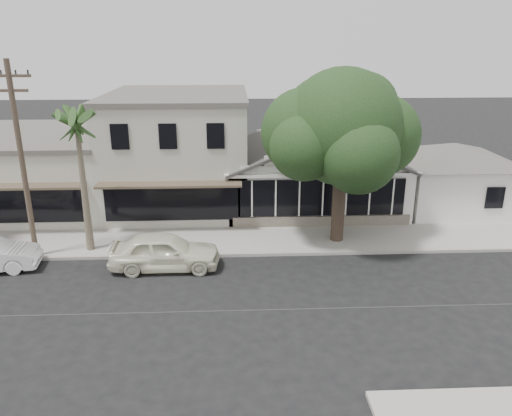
{
  "coord_description": "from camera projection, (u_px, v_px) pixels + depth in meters",
  "views": [
    {
      "loc": [
        0.3,
        -16.62,
        9.78
      ],
      "look_at": [
        1.33,
        6.0,
        2.05
      ],
      "focal_mm": 35.0,
      "sensor_mm": 36.0,
      "label": 1
    }
  ],
  "objects": [
    {
      "name": "ground",
      "position": [
        228.0,
        311.0,
        18.86
      ],
      "size": [
        140.0,
        140.0,
        0.0
      ],
      "primitive_type": "plane",
      "color": "black",
      "rests_on": "ground"
    },
    {
      "name": "sidewalk_north",
      "position": [
        69.0,
        243.0,
        24.87
      ],
      "size": [
        90.0,
        3.5,
        0.15
      ],
      "primitive_type": "cube",
      "color": "#9E9991",
      "rests_on": "ground"
    },
    {
      "name": "corner_shop",
      "position": [
        312.0,
        164.0,
        30.03
      ],
      "size": [
        10.4,
        8.6,
        5.1
      ],
      "color": "white",
      "rests_on": "ground"
    },
    {
      "name": "side_cottage",
      "position": [
        450.0,
        184.0,
        29.82
      ],
      "size": [
        6.0,
        6.0,
        3.0
      ],
      "primitive_type": "cube",
      "color": "white",
      "rests_on": "ground"
    },
    {
      "name": "row_building_near",
      "position": [
        180.0,
        151.0,
        30.45
      ],
      "size": [
        8.0,
        10.0,
        6.5
      ],
      "primitive_type": "cube",
      "color": "#B8B5A6",
      "rests_on": "ground"
    },
    {
      "name": "row_building_midnear",
      "position": [
        32.0,
        171.0,
        30.43
      ],
      "size": [
        10.0,
        10.0,
        4.2
      ],
      "primitive_type": "cube",
      "color": "beige",
      "rests_on": "ground"
    },
    {
      "name": "utility_pole",
      "position": [
        22.0,
        158.0,
        21.84
      ],
      "size": [
        1.8,
        0.24,
        9.0
      ],
      "color": "brown",
      "rests_on": "ground"
    },
    {
      "name": "car_0",
      "position": [
        165.0,
        251.0,
        22.1
      ],
      "size": [
        4.86,
        1.97,
        1.65
      ],
      "primitive_type": "imported",
      "rotation": [
        0.0,
        0.0,
        1.58
      ],
      "color": "white",
      "rests_on": "ground"
    },
    {
      "name": "shade_tree",
      "position": [
        340.0,
        130.0,
        23.64
      ],
      "size": [
        7.76,
        7.02,
        8.61
      ],
      "rotation": [
        0.0,
        0.0,
        0.19
      ],
      "color": "#403427",
      "rests_on": "ground"
    },
    {
      "name": "palm_east",
      "position": [
        76.0,
        122.0,
        22.07
      ],
      "size": [
        2.77,
        2.77,
        7.35
      ],
      "color": "#726651",
      "rests_on": "ground"
    }
  ]
}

